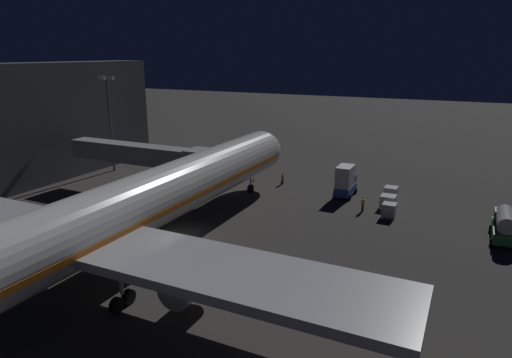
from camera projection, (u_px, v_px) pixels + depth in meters
name	position (u px, v px, depth m)	size (l,w,h in m)	color
ground_plane	(182.00, 235.00, 47.24)	(320.00, 320.00, 0.00)	#383533
airliner_at_gate	(92.00, 227.00, 35.55)	(50.43, 69.00, 17.32)	silver
jet_bridge	(149.00, 155.00, 59.84)	(22.62, 3.40, 6.82)	#9E9E99
apron_floodlight_mast	(110.00, 116.00, 70.79)	(2.90, 0.50, 15.02)	#59595E
fuel_tanker	(505.00, 224.00, 45.68)	(2.46, 5.69, 3.15)	#287038
ops_van	(346.00, 181.00, 59.50)	(2.36, 4.57, 4.23)	#234C9E
baggage_container_mid_row	(389.00, 210.00, 52.13)	(1.51, 1.55, 1.67)	#B7BABF
baggage_container_far_row	(388.00, 202.00, 55.24)	(1.80, 1.81, 1.61)	#B7BABF
baggage_container_spare	(391.00, 193.00, 58.92)	(1.67, 1.77, 1.56)	#B7BABF
ground_crew_near_nose_gear	(363.00, 204.00, 53.95)	(0.40, 0.40, 1.81)	black
ground_crew_marshaller_fwd	(282.00, 178.00, 65.19)	(0.40, 0.40, 1.75)	black
traffic_cone_nose_port	(281.00, 183.00, 65.12)	(0.36, 0.36, 0.55)	orange
traffic_cone_nose_starboard	(254.00, 179.00, 66.96)	(0.36, 0.36, 0.55)	orange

